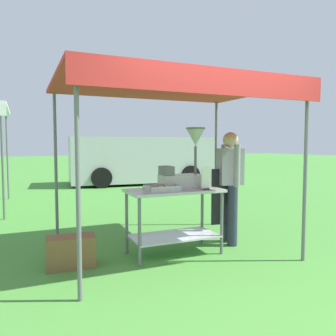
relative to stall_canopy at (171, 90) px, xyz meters
The scene contains 9 objects.
ground_plane 5.46m from the stall_canopy, 88.27° to the left, with size 70.00×70.00×0.00m, color #478E38.
stall_canopy is the anchor object (origin of this frame).
donut_cart 1.53m from the stall_canopy, 90.00° to the right, with size 1.23×0.62×0.85m.
donut_tray 1.29m from the stall_canopy, 139.72° to the right, with size 0.41×0.30×0.07m.
donut_fryer 1.01m from the stall_canopy, ahead, with size 0.63×0.28×0.81m.
menu_sign 1.25m from the stall_canopy, 38.41° to the right, with size 0.13×0.05×0.29m.
vendor 1.54m from the stall_canopy, ahead, with size 0.46×0.54×1.61m.
supply_crate 2.36m from the stall_canopy, behind, with size 0.58×0.35×0.36m.
van_silver 8.16m from the stall_canopy, 73.73° to the left, with size 5.22×2.43×1.69m.
Camera 1 is at (-1.97, -3.10, 1.44)m, focal length 36.23 mm.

